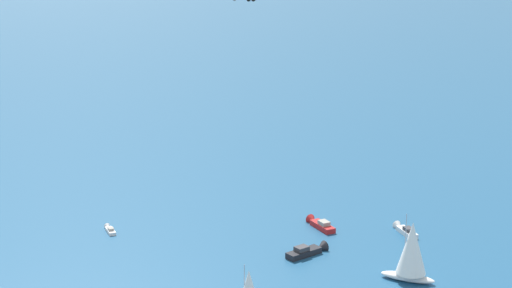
# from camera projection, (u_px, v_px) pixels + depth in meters

# --- Properties ---
(motorboat_far_stbd) EXTENTS (6.69, 9.74, 2.81)m
(motorboat_far_stbd) POSITION_uv_depth(u_px,v_px,m) (309.00, 251.00, 162.36)
(motorboat_far_stbd) COLOR black
(motorboat_far_stbd) RESTS_ON ground_plane
(motorboat_offshore) EXTENTS (9.30, 4.81, 2.62)m
(motorboat_offshore) POSITION_uv_depth(u_px,v_px,m) (320.00, 224.00, 177.44)
(motorboat_offshore) COLOR #B21E1E
(motorboat_offshore) RESTS_ON ground_plane
(motorboat_mid_cluster) EXTENTS (8.18, 3.08, 2.32)m
(motorboat_mid_cluster) POSITION_uv_depth(u_px,v_px,m) (404.00, 230.00, 174.13)
(motorboat_mid_cluster) COLOR white
(motorboat_mid_cluster) RESTS_ON ground_plane
(sailboat_outer_ring_a) EXTENTS (8.33, 10.09, 13.26)m
(sailboat_outer_ring_a) POSITION_uv_depth(u_px,v_px,m) (411.00, 251.00, 148.41)
(sailboat_outer_ring_a) COLOR white
(sailboat_outer_ring_a) RESTS_ON ground_plane
(motorboat_outer_ring_b) EXTENTS (5.68, 2.65, 1.60)m
(motorboat_outer_ring_b) POSITION_uv_depth(u_px,v_px,m) (110.00, 230.00, 174.97)
(motorboat_outer_ring_b) COLOR white
(motorboat_outer_ring_b) RESTS_ON ground_plane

